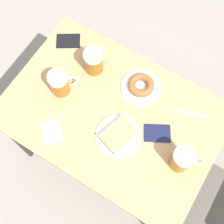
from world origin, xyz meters
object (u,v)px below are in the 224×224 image
(beer_mug_left, at_px, (60,83))
(fork, at_px, (190,113))
(passport_near_edge, at_px, (68,41))
(plate_with_cake, at_px, (118,135))
(passport_far_edge, at_px, (157,133))
(napkin_folded, at_px, (52,132))
(beer_mug_center, at_px, (182,159))
(beer_mug_right, at_px, (93,61))
(plate_with_donut, at_px, (141,86))

(beer_mug_left, distance_m, fork, 0.65)
(beer_mug_left, relative_size, passport_near_edge, 0.90)
(plate_with_cake, bearing_deg, beer_mug_left, -99.88)
(passport_far_edge, bearing_deg, napkin_folded, -59.39)
(beer_mug_center, relative_size, beer_mug_right, 1.00)
(passport_near_edge, bearing_deg, plate_with_cake, 57.87)
(beer_mug_right, distance_m, passport_near_edge, 0.23)
(beer_mug_left, height_order, napkin_folded, beer_mug_left)
(plate_with_donut, distance_m, passport_far_edge, 0.25)
(beer_mug_center, bearing_deg, napkin_folded, -72.44)
(beer_mug_center, xyz_separation_m, napkin_folded, (0.19, -0.59, -0.07))
(plate_with_donut, distance_m, napkin_folded, 0.49)
(beer_mug_left, relative_size, fork, 0.84)
(plate_with_donut, distance_m, beer_mug_left, 0.40)
(plate_with_cake, distance_m, fork, 0.37)
(beer_mug_right, distance_m, passport_far_edge, 0.48)
(beer_mug_center, distance_m, passport_near_edge, 0.86)
(beer_mug_left, distance_m, beer_mug_center, 0.68)
(fork, relative_size, passport_near_edge, 1.06)
(beer_mug_left, bearing_deg, fork, 109.88)
(plate_with_donut, xyz_separation_m, beer_mug_center, (0.24, 0.34, 0.05))
(beer_mug_left, height_order, fork, beer_mug_left)
(plate_with_donut, distance_m, beer_mug_center, 0.42)
(beer_mug_right, xyz_separation_m, napkin_folded, (0.40, 0.02, -0.07))
(plate_with_cake, xyz_separation_m, plate_with_donut, (-0.28, -0.04, 0.00))
(plate_with_donut, relative_size, passport_far_edge, 1.33)
(beer_mug_center, distance_m, passport_far_edge, 0.18)
(beer_mug_right, height_order, passport_far_edge, beer_mug_right)
(plate_with_cake, height_order, beer_mug_center, beer_mug_center)
(passport_far_edge, bearing_deg, passport_near_edge, -107.50)
(beer_mug_center, xyz_separation_m, beer_mug_right, (-0.21, -0.61, 0.00))
(plate_with_cake, bearing_deg, fork, 140.07)
(beer_mug_right, relative_size, napkin_folded, 0.95)
(plate_with_donut, distance_m, passport_near_edge, 0.47)
(plate_with_cake, bearing_deg, passport_far_edge, 126.35)
(beer_mug_left, xyz_separation_m, fork, (-0.22, 0.61, -0.07))
(beer_mug_center, height_order, fork, beer_mug_center)
(fork, xyz_separation_m, passport_near_edge, (-0.03, -0.75, 0.00))
(plate_with_donut, distance_m, beer_mug_right, 0.27)
(beer_mug_center, height_order, passport_near_edge, beer_mug_center)
(napkin_folded, xyz_separation_m, fork, (-0.43, 0.52, -0.00))
(plate_with_donut, distance_m, fork, 0.28)
(beer_mug_center, bearing_deg, beer_mug_right, -109.44)
(beer_mug_right, xyz_separation_m, fork, (-0.03, 0.54, -0.07))
(napkin_folded, bearing_deg, plate_with_cake, 117.26)
(beer_mug_center, xyz_separation_m, fork, (-0.25, -0.07, -0.07))
(passport_far_edge, bearing_deg, beer_mug_center, 65.42)
(beer_mug_center, bearing_deg, plate_with_donut, -125.19)
(beer_mug_left, bearing_deg, passport_near_edge, -151.90)
(plate_with_cake, bearing_deg, passport_near_edge, -122.13)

